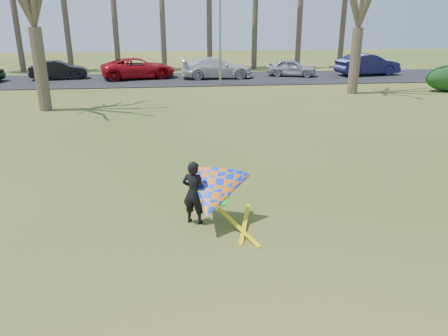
{
  "coord_description": "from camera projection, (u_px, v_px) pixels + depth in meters",
  "views": [
    {
      "loc": [
        -1.2,
        -8.62,
        4.97
      ],
      "look_at": [
        0.0,
        2.0,
        1.1
      ],
      "focal_mm": 35.0,
      "sensor_mm": 36.0,
      "label": 1
    }
  ],
  "objects": [
    {
      "name": "ground",
      "position": [
        234.0,
        243.0,
        9.87
      ],
      "size": [
        100.0,
        100.0,
        0.0
      ],
      "primitive_type": "plane",
      "color": "#254F11",
      "rests_on": "ground"
    },
    {
      "name": "parking_strip",
      "position": [
        190.0,
        79.0,
        33.22
      ],
      "size": [
        46.0,
        7.0,
        0.06
      ],
      "primitive_type": "cube",
      "color": "black",
      "rests_on": "ground"
    },
    {
      "name": "streetlight",
      "position": [
        222.0,
        18.0,
        29.13
      ],
      "size": [
        2.28,
        0.18,
        8.0
      ],
      "color": "gray",
      "rests_on": "ground"
    },
    {
      "name": "car_1",
      "position": [
        59.0,
        70.0,
        32.83
      ],
      "size": [
        4.28,
        2.03,
        1.36
      ],
      "primitive_type": "imported",
      "rotation": [
        0.0,
        0.0,
        1.72
      ],
      "color": "black",
      "rests_on": "parking_strip"
    },
    {
      "name": "car_2",
      "position": [
        138.0,
        68.0,
        33.17
      ],
      "size": [
        5.97,
        3.71,
        1.54
      ],
      "primitive_type": "imported",
      "rotation": [
        0.0,
        0.0,
        1.79
      ],
      "color": "#B00E16",
      "rests_on": "parking_strip"
    },
    {
      "name": "car_3",
      "position": [
        217.0,
        68.0,
        33.3
      ],
      "size": [
        5.44,
        2.33,
        1.56
      ],
      "primitive_type": "imported",
      "rotation": [
        0.0,
        0.0,
        1.6
      ],
      "color": "silver",
      "rests_on": "parking_strip"
    },
    {
      "name": "car_4",
      "position": [
        292.0,
        68.0,
        34.36
      ],
      "size": [
        4.1,
        2.59,
        1.3
      ],
      "primitive_type": "imported",
      "rotation": [
        0.0,
        0.0,
        1.27
      ],
      "color": "#9CA2AA",
      "rests_on": "parking_strip"
    },
    {
      "name": "car_5",
      "position": [
        368.0,
        64.0,
        34.82
      ],
      "size": [
        5.29,
        2.6,
        1.67
      ],
      "primitive_type": "imported",
      "rotation": [
        0.0,
        0.0,
        1.74
      ],
      "color": "#181745",
      "rests_on": "parking_strip"
    },
    {
      "name": "kite_flyer",
      "position": [
        211.0,
        194.0,
        10.4
      ],
      "size": [
        2.13,
        2.39,
        2.02
      ],
      "color": "black",
      "rests_on": "ground"
    }
  ]
}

